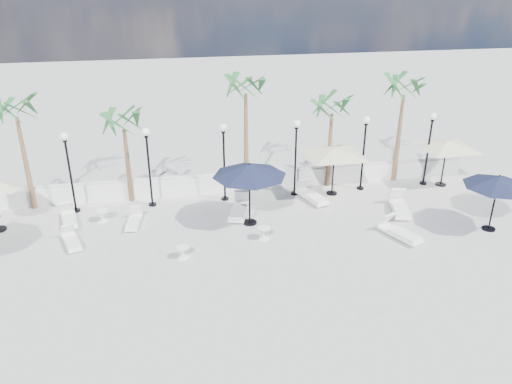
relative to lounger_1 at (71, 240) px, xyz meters
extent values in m
plane|color=#9E9D99|center=(6.75, -3.29, -0.21)|extent=(100.00, 100.00, 0.00)
cube|color=silver|center=(6.75, 4.21, 0.24)|extent=(26.00, 0.30, 0.90)
cube|color=silver|center=(6.75, 4.21, 0.76)|extent=(26.00, 0.12, 0.08)
cylinder|color=black|center=(-0.25, 3.21, -0.16)|extent=(0.36, 0.36, 0.10)
cylinder|color=black|center=(-0.25, 3.21, 1.54)|extent=(0.10, 0.10, 3.50)
cylinder|color=black|center=(-0.25, 3.21, 3.24)|extent=(0.18, 0.18, 0.10)
sphere|color=white|center=(-0.25, 3.21, 3.45)|extent=(0.36, 0.36, 0.36)
cylinder|color=black|center=(3.25, 3.21, -0.16)|extent=(0.36, 0.36, 0.10)
cylinder|color=black|center=(3.25, 3.21, 1.54)|extent=(0.10, 0.10, 3.50)
cylinder|color=black|center=(3.25, 3.21, 3.24)|extent=(0.18, 0.18, 0.10)
sphere|color=white|center=(3.25, 3.21, 3.45)|extent=(0.36, 0.36, 0.36)
cylinder|color=black|center=(6.75, 3.21, -0.16)|extent=(0.36, 0.36, 0.10)
cylinder|color=black|center=(6.75, 3.21, 1.54)|extent=(0.10, 0.10, 3.50)
cylinder|color=black|center=(6.75, 3.21, 3.24)|extent=(0.18, 0.18, 0.10)
sphere|color=white|center=(6.75, 3.21, 3.45)|extent=(0.36, 0.36, 0.36)
cylinder|color=black|center=(10.25, 3.21, -0.16)|extent=(0.36, 0.36, 0.10)
cylinder|color=black|center=(10.25, 3.21, 1.54)|extent=(0.10, 0.10, 3.50)
cylinder|color=black|center=(10.25, 3.21, 3.24)|extent=(0.18, 0.18, 0.10)
sphere|color=white|center=(10.25, 3.21, 3.45)|extent=(0.36, 0.36, 0.36)
cylinder|color=black|center=(13.75, 3.21, -0.16)|extent=(0.36, 0.36, 0.10)
cylinder|color=black|center=(13.75, 3.21, 1.54)|extent=(0.10, 0.10, 3.50)
cylinder|color=black|center=(13.75, 3.21, 3.24)|extent=(0.18, 0.18, 0.10)
sphere|color=white|center=(13.75, 3.21, 3.45)|extent=(0.36, 0.36, 0.36)
cylinder|color=black|center=(17.25, 3.21, -0.16)|extent=(0.36, 0.36, 0.10)
cylinder|color=black|center=(17.25, 3.21, 1.54)|extent=(0.10, 0.10, 3.50)
cylinder|color=black|center=(17.25, 3.21, 3.24)|extent=(0.18, 0.18, 0.10)
sphere|color=white|center=(17.25, 3.21, 3.45)|extent=(0.36, 0.36, 0.36)
cone|color=brown|center=(-2.25, 4.01, 1.99)|extent=(0.28, 0.28, 4.40)
cone|color=brown|center=(2.25, 4.01, 1.59)|extent=(0.28, 0.28, 3.60)
cone|color=brown|center=(7.95, 4.01, 2.29)|extent=(0.28, 0.28, 5.00)
cone|color=brown|center=(12.25, 4.01, 1.69)|extent=(0.28, 0.28, 3.80)
cone|color=brown|center=(15.95, 4.01, 2.09)|extent=(0.28, 0.28, 4.60)
cube|color=white|center=(0.01, -0.02, -0.08)|extent=(1.05, 1.73, 0.09)
cube|color=white|center=(0.08, -0.23, 0.02)|extent=(0.84, 1.21, 0.09)
cube|color=white|center=(-0.21, 0.61, 0.25)|extent=(0.61, 0.53, 0.51)
cube|color=white|center=(-0.39, 2.06, -0.07)|extent=(0.97, 1.86, 0.10)
cube|color=white|center=(-0.33, 1.82, 0.04)|extent=(0.81, 1.29, 0.10)
cube|color=white|center=(-0.54, 2.76, 0.29)|extent=(0.64, 0.53, 0.56)
cube|color=white|center=(7.17, 1.47, -0.04)|extent=(1.33, 2.24, 0.11)
cube|color=white|center=(7.09, 1.19, 0.09)|extent=(1.07, 1.57, 0.11)
cube|color=white|center=(7.44, 2.29, 0.39)|extent=(0.79, 0.68, 0.66)
cube|color=white|center=(2.44, 1.32, -0.08)|extent=(0.74, 1.65, 0.09)
cube|color=white|center=(2.41, 1.11, 0.01)|extent=(0.63, 1.13, 0.09)
cube|color=white|center=(2.53, 1.96, 0.24)|extent=(0.54, 0.44, 0.50)
cube|color=white|center=(10.89, 2.35, -0.04)|extent=(1.28, 2.18, 0.11)
cube|color=white|center=(10.98, 2.08, 0.08)|extent=(1.04, 1.53, 0.11)
cube|color=white|center=(10.64, 3.15, 0.37)|extent=(0.77, 0.66, 0.65)
cube|color=white|center=(13.47, -1.92, -0.05)|extent=(1.40, 2.06, 0.11)
cube|color=white|center=(13.57, -2.16, 0.06)|extent=(1.10, 1.46, 0.11)
cube|color=white|center=(13.14, -1.19, 0.34)|extent=(0.75, 0.68, 0.61)
cube|color=white|center=(14.52, 0.33, -0.04)|extent=(1.25, 2.23, 0.11)
cube|color=white|center=(14.44, 0.06, 0.09)|extent=(1.02, 1.56, 0.11)
cube|color=white|center=(14.74, 1.16, 0.39)|extent=(0.77, 0.66, 0.66)
cylinder|color=white|center=(1.07, 1.91, -0.19)|extent=(0.45, 0.45, 0.03)
cylinder|color=white|center=(1.07, 1.91, 0.06)|extent=(0.07, 0.07, 0.54)
cylinder|color=white|center=(1.07, 1.91, 0.34)|extent=(0.58, 0.58, 0.03)
cylinder|color=white|center=(4.43, -1.87, -0.20)|extent=(0.39, 0.39, 0.03)
cylinder|color=white|center=(4.43, -1.87, 0.02)|extent=(0.06, 0.06, 0.47)
cylinder|color=white|center=(4.43, -1.87, 0.27)|extent=(0.51, 0.51, 0.03)
cylinder|color=white|center=(7.84, -0.99, -0.19)|extent=(0.43, 0.43, 0.03)
cylinder|color=white|center=(7.84, -0.99, 0.05)|extent=(0.06, 0.06, 0.51)
cylinder|color=white|center=(7.84, -0.99, 0.31)|extent=(0.56, 0.56, 0.03)
cylinder|color=black|center=(7.50, 0.54, -0.18)|extent=(0.64, 0.64, 0.07)
cylinder|color=black|center=(7.50, 0.54, 1.16)|extent=(0.08, 0.08, 2.75)
cone|color=black|center=(7.50, 0.54, 2.33)|extent=(3.21, 3.21, 0.52)
sphere|color=black|center=(7.50, 0.54, 2.62)|extent=(0.09, 0.09, 0.09)
cylinder|color=black|center=(17.60, -1.96, -0.18)|extent=(0.57, 0.57, 0.06)
cylinder|color=black|center=(17.60, -1.96, 1.01)|extent=(0.07, 0.07, 2.45)
cone|color=black|center=(17.60, -1.96, 2.05)|extent=(2.85, 2.85, 0.46)
sphere|color=black|center=(17.60, -1.96, 2.31)|extent=(0.08, 0.08, 0.08)
cylinder|color=black|center=(12.11, 2.91, -0.18)|extent=(0.55, 0.55, 0.06)
cylinder|color=black|center=(12.11, 2.91, 1.00)|extent=(0.07, 0.07, 2.42)
pyramid|color=beige|center=(12.11, 2.91, 2.24)|extent=(5.36, 5.36, 0.37)
cylinder|color=black|center=(18.08, 2.91, -0.18)|extent=(0.55, 0.55, 0.06)
cylinder|color=black|center=(18.08, 2.91, 0.99)|extent=(0.07, 0.07, 2.39)
pyramid|color=beige|center=(18.08, 2.91, 2.21)|extent=(5.20, 5.20, 0.37)
camera|label=1|loc=(4.11, -18.85, 10.12)|focal=35.00mm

